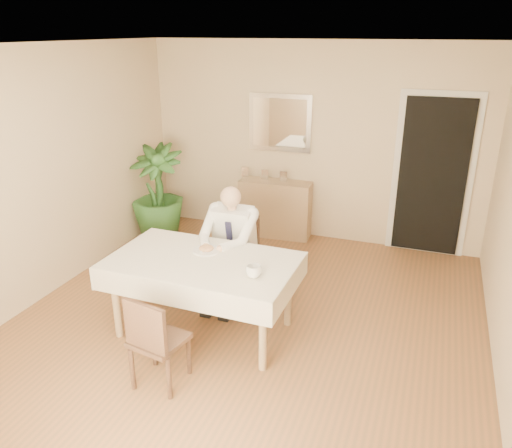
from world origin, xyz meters
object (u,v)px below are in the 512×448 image
(dining_table, at_px, (203,268))
(coffee_mug, at_px, (254,271))
(sideboard, at_px, (275,209))
(potted_palm, at_px, (157,192))
(chair_near, at_px, (154,339))
(seated_man, at_px, (228,241))
(chair_far, at_px, (239,249))

(dining_table, distance_m, coffee_mug, 0.60)
(sideboard, relative_size, potted_palm, 0.76)
(chair_near, distance_m, sideboard, 3.37)
(seated_man, distance_m, potted_palm, 2.10)
(seated_man, bearing_deg, chair_near, -90.38)
(coffee_mug, bearing_deg, chair_near, -128.98)
(potted_palm, bearing_deg, chair_far, -33.12)
(coffee_mug, distance_m, potted_palm, 3.03)
(chair_near, xyz_separation_m, coffee_mug, (0.57, 0.71, 0.35))
(dining_table, bearing_deg, potted_palm, 130.94)
(dining_table, distance_m, seated_man, 0.59)
(coffee_mug, height_order, potted_palm, potted_palm)
(dining_table, relative_size, seated_man, 1.39)
(chair_far, height_order, seated_man, seated_man)
(chair_far, height_order, sideboard, chair_far)
(chair_near, height_order, seated_man, seated_man)
(seated_man, bearing_deg, potted_palm, 140.40)
(dining_table, bearing_deg, sideboard, 93.48)
(coffee_mug, bearing_deg, chair_far, 118.47)
(sideboard, xyz_separation_m, potted_palm, (-1.51, -0.57, 0.25))
(dining_table, xyz_separation_m, chair_near, (-0.01, -0.87, -0.21))
(dining_table, height_order, sideboard, sideboard)
(dining_table, height_order, seated_man, seated_man)
(potted_palm, bearing_deg, coffee_mug, -43.83)
(dining_table, xyz_separation_m, sideboard, (-0.11, 2.50, -0.28))
(chair_near, relative_size, sideboard, 0.84)
(chair_far, xyz_separation_m, coffee_mug, (0.56, -1.04, 0.33))
(potted_palm, bearing_deg, chair_near, -60.14)
(chair_far, bearing_deg, coffee_mug, -57.75)
(dining_table, height_order, coffee_mug, coffee_mug)
(chair_near, bearing_deg, dining_table, 99.39)
(seated_man, xyz_separation_m, sideboard, (-0.11, 1.91, -0.30))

